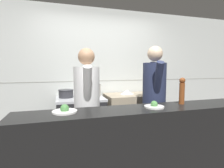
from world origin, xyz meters
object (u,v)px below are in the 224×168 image
object	(u,v)px
plated_dish_appetiser	(154,106)
pepper_mill	(182,90)
stock_pot	(66,93)
chef_head_cook	(87,104)
oven_range	(81,122)
sauce_pot	(94,90)
mixing_bowl_steel	(127,92)
chef_sous	(154,96)
plated_dish_main	(65,110)

from	to	relation	value
plated_dish_appetiser	pepper_mill	bearing A→B (deg)	9.94
stock_pot	chef_head_cook	distance (m)	0.90
oven_range	sauce_pot	world-z (taller)	sauce_pot
sauce_pot	stock_pot	bearing A→B (deg)	179.88
sauce_pot	chef_head_cook	distance (m)	0.90
mixing_bowl_steel	pepper_mill	size ratio (longest dim) A/B	0.84
oven_range	chef_sous	distance (m)	1.39
sauce_pot	chef_sous	distance (m)	1.12
sauce_pot	mixing_bowl_steel	world-z (taller)	sauce_pot
plated_dish_main	pepper_mill	xyz separation A→B (m)	(1.39, 0.01, 0.15)
stock_pot	sauce_pot	size ratio (longest dim) A/B	0.95
oven_range	chef_sous	bearing A→B (deg)	-34.50
sauce_pot	mixing_bowl_steel	size ratio (longest dim) A/B	1.02
pepper_mill	stock_pot	bearing A→B (deg)	134.03
plated_dish_main	sauce_pot	bearing A→B (deg)	68.44
stock_pot	mixing_bowl_steel	bearing A→B (deg)	-0.45
plated_dish_main	pepper_mill	size ratio (longest dim) A/B	0.76
plated_dish_appetiser	chef_sous	xyz separation A→B (m)	(0.39, 0.67, -0.02)
stock_pot	pepper_mill	bearing A→B (deg)	-45.97
stock_pot	plated_dish_appetiser	distance (m)	1.72
plated_dish_main	chef_head_cook	size ratio (longest dim) A/B	0.15
plated_dish_main	chef_head_cook	world-z (taller)	chef_head_cook
chef_head_cook	sauce_pot	bearing A→B (deg)	79.85
sauce_pot	pepper_mill	distance (m)	1.62
mixing_bowl_steel	plated_dish_main	distance (m)	1.84
chef_sous	pepper_mill	bearing A→B (deg)	-69.85
sauce_pot	pepper_mill	bearing A→B (deg)	-58.64
chef_head_cook	oven_range	bearing A→B (deg)	96.07
oven_range	sauce_pot	distance (m)	0.62
plated_dish_main	chef_sous	xyz separation A→B (m)	(1.36, 0.61, -0.02)
mixing_bowl_steel	chef_sous	distance (m)	0.79
oven_range	sauce_pot	size ratio (longest dim) A/B	3.18
oven_range	chef_head_cook	world-z (taller)	chef_head_cook
sauce_pot	chef_sous	size ratio (longest dim) A/B	0.16
sauce_pot	pepper_mill	size ratio (longest dim) A/B	0.86
oven_range	chef_head_cook	xyz separation A→B (m)	(0.00, -0.81, 0.49)
plated_dish_appetiser	pepper_mill	distance (m)	0.45
pepper_mill	chef_head_cook	size ratio (longest dim) A/B	0.20
oven_range	mixing_bowl_steel	distance (m)	1.04
pepper_mill	mixing_bowl_steel	bearing A→B (deg)	97.45
stock_pot	oven_range	bearing A→B (deg)	-12.52
mixing_bowl_steel	plated_dish_main	bearing A→B (deg)	-131.19
mixing_bowl_steel	chef_head_cook	bearing A→B (deg)	-136.91
plated_dish_main	mixing_bowl_steel	bearing A→B (deg)	48.81
stock_pot	sauce_pot	xyz separation A→B (m)	(0.49, -0.00, 0.04)
stock_pot	pepper_mill	distance (m)	1.93
sauce_pot	plated_dish_appetiser	world-z (taller)	sauce_pot
mixing_bowl_steel	chef_head_cook	distance (m)	1.25
chef_sous	mixing_bowl_steel	bearing A→B (deg)	117.70
sauce_pot	oven_range	bearing A→B (deg)	-168.00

